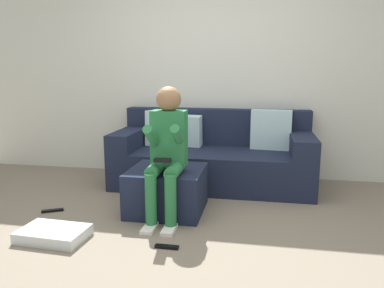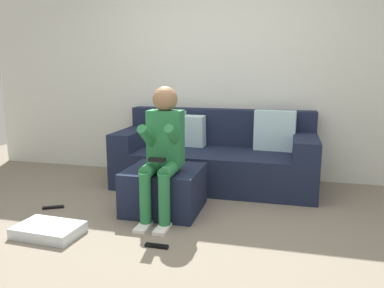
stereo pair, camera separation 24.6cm
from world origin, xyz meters
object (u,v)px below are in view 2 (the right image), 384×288
object	(u,v)px
ottoman	(164,189)
person_seated	(163,145)
remote_near_ottoman	(157,246)
remote_by_storage_bin	(70,234)
remote_under_side_table	(53,207)
couch_sectional	(216,157)
storage_bin	(49,230)

from	to	relation	value
ottoman	person_seated	world-z (taller)	person_seated
ottoman	remote_near_ottoman	size ratio (longest dim) A/B	3.77
person_seated	remote_by_storage_bin	xyz separation A→B (m)	(-0.60, -0.55, -0.64)
remote_by_storage_bin	remote_under_side_table	distance (m)	0.69
remote_near_ottoman	remote_by_storage_bin	world-z (taller)	same
remote_near_ottoman	ottoman	bearing A→B (deg)	104.54
couch_sectional	person_seated	size ratio (longest dim) A/B	1.90
couch_sectional	remote_under_side_table	xyz separation A→B (m)	(-1.35, -1.17, -0.31)
remote_by_storage_bin	remote_near_ottoman	bearing A→B (deg)	-29.54
ottoman	remote_near_ottoman	xyz separation A→B (m)	(0.18, -0.74, -0.19)
person_seated	remote_under_side_table	distance (m)	1.26
remote_near_ottoman	remote_under_side_table	bearing A→B (deg)	157.59
remote_near_ottoman	remote_by_storage_bin	xyz separation A→B (m)	(-0.74, 0.03, 0.00)
couch_sectional	ottoman	world-z (taller)	couch_sectional
remote_near_ottoman	remote_under_side_table	xyz separation A→B (m)	(-1.23, 0.52, 0.00)
couch_sectional	remote_near_ottoman	size ratio (longest dim) A/B	12.32
storage_bin	remote_under_side_table	distance (m)	0.62
couch_sectional	remote_under_side_table	bearing A→B (deg)	-139.02
couch_sectional	ottoman	size ratio (longest dim) A/B	3.27
remote_by_storage_bin	remote_under_side_table	bearing A→B (deg)	107.69
ottoman	remote_near_ottoman	bearing A→B (deg)	-76.13
ottoman	remote_under_side_table	bearing A→B (deg)	-167.95
ottoman	remote_by_storage_bin	distance (m)	0.92
person_seated	remote_near_ottoman	xyz separation A→B (m)	(0.14, -0.58, -0.64)
couch_sectional	person_seated	world-z (taller)	person_seated
remote_near_ottoman	remote_under_side_table	distance (m)	1.33
remote_under_side_table	remote_by_storage_bin	bearing A→B (deg)	-73.62
ottoman	person_seated	distance (m)	0.48
storage_bin	remote_by_storage_bin	distance (m)	0.17
remote_near_ottoman	remote_by_storage_bin	bearing A→B (deg)	178.12
storage_bin	remote_under_side_table	world-z (taller)	storage_bin
remote_under_side_table	person_seated	bearing A→B (deg)	-25.25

